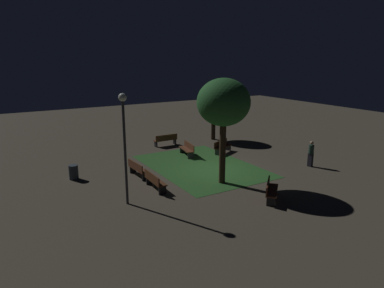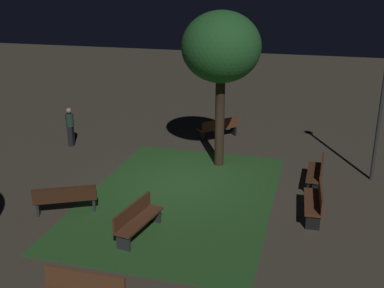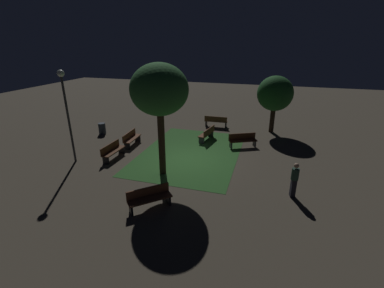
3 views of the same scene
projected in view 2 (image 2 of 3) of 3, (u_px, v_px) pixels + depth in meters
name	position (u px, v px, depth m)	size (l,w,h in m)	color
ground_plane	(181.00, 184.00, 15.71)	(60.00, 60.00, 0.00)	#4C4438
grass_lawn	(180.00, 197.00, 14.73)	(8.42, 5.79, 0.01)	#2D6028
bench_path_side	(315.00, 201.00, 13.44)	(1.82, 0.58, 0.88)	brown
bench_near_trees	(317.00, 172.00, 15.47)	(1.81, 0.52, 0.88)	#512D19
bench_front_left	(137.00, 219.00, 12.45)	(1.86, 0.78, 0.88)	brown
bench_front_right	(65.00, 198.00, 13.61)	(1.24, 1.82, 0.88)	#422314
bench_back_row	(219.00, 127.00, 20.11)	(1.58, 1.64, 0.88)	brown
tree_right_canopy	(221.00, 49.00, 15.94)	(2.75, 2.75, 5.56)	#38281C
lamp_post_plaza_east	(384.00, 82.00, 14.95)	(0.36, 0.36, 5.07)	#333338
pedestrian	(70.00, 126.00, 19.06)	(0.32, 0.32, 1.61)	black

